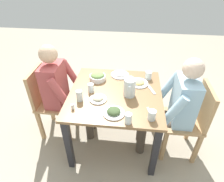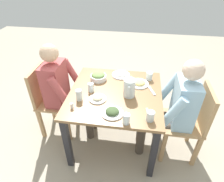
% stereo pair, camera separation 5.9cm
% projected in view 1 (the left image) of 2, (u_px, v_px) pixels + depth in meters
% --- Properties ---
extents(ground_plane, '(8.00, 8.00, 0.00)m').
position_uv_depth(ground_plane, '(115.00, 138.00, 2.45)').
color(ground_plane, '#9E937F').
extents(dining_table, '(0.96, 0.96, 0.72)m').
position_uv_depth(dining_table, '(115.00, 101.00, 2.09)').
color(dining_table, olive).
rests_on(dining_table, ground_plane).
extents(chair_near, '(0.40, 0.40, 0.88)m').
position_uv_depth(chair_near, '(48.00, 99.00, 2.29)').
color(chair_near, tan).
rests_on(chair_near, ground_plane).
extents(chair_far, '(0.40, 0.40, 0.88)m').
position_uv_depth(chair_far, '(191.00, 118.00, 2.03)').
color(chair_far, tan).
rests_on(chair_far, ground_plane).
extents(diner_near, '(0.48, 0.53, 1.18)m').
position_uv_depth(diner_near, '(63.00, 90.00, 2.19)').
color(diner_near, '#B24C4C').
rests_on(diner_near, ground_plane).
extents(diner_far, '(0.48, 0.53, 1.18)m').
position_uv_depth(diner_far, '(173.00, 106.00, 1.96)').
color(diner_far, '#9EC6E0').
rests_on(diner_far, ground_plane).
extents(water_pitcher, '(0.16, 0.12, 0.19)m').
position_uv_depth(water_pitcher, '(130.00, 87.00, 1.94)').
color(water_pitcher, silver).
rests_on(water_pitcher, dining_table).
extents(salad_bowl, '(0.19, 0.19, 0.09)m').
position_uv_depth(salad_bowl, '(98.00, 76.00, 2.21)').
color(salad_bowl, white).
rests_on(salad_bowl, dining_table).
extents(plate_dolmas, '(0.20, 0.20, 0.06)m').
position_uv_depth(plate_dolmas, '(114.00, 112.00, 1.76)').
color(plate_dolmas, white).
rests_on(plate_dolmas, dining_table).
extents(plate_beans, '(0.17, 0.17, 0.04)m').
position_uv_depth(plate_beans, '(98.00, 99.00, 1.92)').
color(plate_beans, white).
rests_on(plate_beans, dining_table).
extents(plate_fries, '(0.21, 0.21, 0.05)m').
position_uv_depth(plate_fries, '(139.00, 82.00, 2.16)').
color(plate_fries, white).
rests_on(plate_fries, dining_table).
extents(plate_yoghurt, '(0.21, 0.21, 0.04)m').
position_uv_depth(plate_yoghurt, '(120.00, 74.00, 2.31)').
color(plate_yoghurt, white).
rests_on(plate_yoghurt, dining_table).
extents(water_glass_near_left, '(0.06, 0.06, 0.11)m').
position_uv_depth(water_glass_near_left, '(79.00, 96.00, 1.89)').
color(water_glass_near_left, silver).
rests_on(water_glass_near_left, dining_table).
extents(water_glass_near_right, '(0.07, 0.07, 0.09)m').
position_uv_depth(water_glass_near_right, '(152.00, 115.00, 1.68)').
color(water_glass_near_right, silver).
rests_on(water_glass_near_right, dining_table).
extents(water_glass_far_right, '(0.06, 0.06, 0.10)m').
position_uv_depth(water_glass_far_right, '(128.00, 118.00, 1.64)').
color(water_glass_far_right, silver).
rests_on(water_glass_far_right, dining_table).
extents(water_glass_center, '(0.06, 0.06, 0.09)m').
position_uv_depth(water_glass_center, '(91.00, 88.00, 2.02)').
color(water_glass_center, silver).
rests_on(water_glass_center, dining_table).
extents(water_glass_far_left, '(0.07, 0.07, 0.09)m').
position_uv_depth(water_glass_far_left, '(148.00, 75.00, 2.22)').
color(water_glass_far_left, silver).
rests_on(water_glass_far_left, dining_table).
extents(salt_shaker, '(0.03, 0.03, 0.05)m').
position_uv_depth(salt_shaker, '(73.00, 107.00, 1.80)').
color(salt_shaker, white).
rests_on(salt_shaker, dining_table).
extents(fork_near, '(0.17, 0.09, 0.01)m').
position_uv_depth(fork_near, '(151.00, 90.00, 2.07)').
color(fork_near, silver).
rests_on(fork_near, dining_table).
extents(knife_near, '(0.18, 0.06, 0.01)m').
position_uv_depth(knife_near, '(150.00, 114.00, 1.76)').
color(knife_near, silver).
rests_on(knife_near, dining_table).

